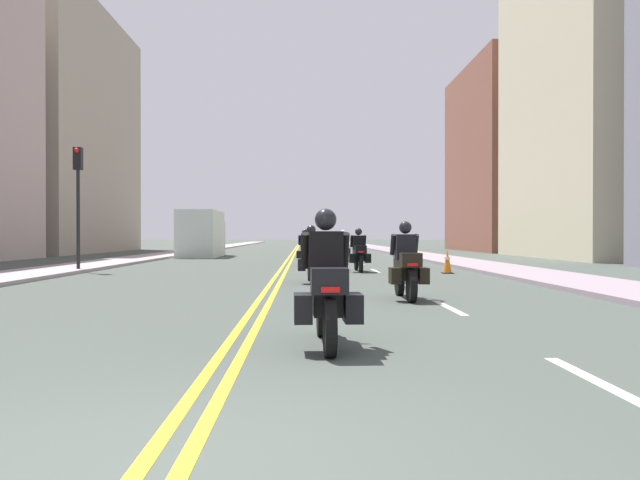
{
  "coord_description": "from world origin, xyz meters",
  "views": [
    {
      "loc": [
        0.81,
        -3.52,
        1.31
      ],
      "look_at": [
        1.56,
        27.27,
        1.09
      ],
      "focal_mm": 35.77,
      "sensor_mm": 36.0,
      "label": 1
    }
  ],
  "objects_px": {
    "motorcycle_3": "(359,253)",
    "motorcycle_7": "(333,245)",
    "motorcycle_4": "(305,250)",
    "motorcycle_5": "(343,248)",
    "motorcycle_2": "(311,259)",
    "traffic_cone_0": "(447,262)",
    "motorcycle_0": "(326,291)",
    "motorcycle_1": "(406,268)",
    "motorcycle_6": "(307,246)",
    "traffic_light_near": "(78,185)",
    "parked_truck": "(202,236)"
  },
  "relations": [
    {
      "from": "motorcycle_1",
      "to": "motorcycle_6",
      "type": "height_order",
      "value": "motorcycle_6"
    },
    {
      "from": "motorcycle_3",
      "to": "motorcycle_5",
      "type": "bearing_deg",
      "value": 88.51
    },
    {
      "from": "traffic_light_near",
      "to": "parked_truck",
      "type": "relative_size",
      "value": 0.69
    },
    {
      "from": "motorcycle_2",
      "to": "traffic_cone_0",
      "type": "bearing_deg",
      "value": 39.74
    },
    {
      "from": "motorcycle_4",
      "to": "traffic_cone_0",
      "type": "xyz_separation_m",
      "value": [
        4.91,
        -5.89,
        -0.25
      ]
    },
    {
      "from": "motorcycle_2",
      "to": "motorcycle_5",
      "type": "xyz_separation_m",
      "value": [
        1.82,
        15.44,
        -0.0
      ]
    },
    {
      "from": "motorcycle_0",
      "to": "traffic_light_near",
      "type": "bearing_deg",
      "value": 116.56
    },
    {
      "from": "motorcycle_1",
      "to": "parked_truck",
      "type": "relative_size",
      "value": 0.33
    },
    {
      "from": "motorcycle_4",
      "to": "motorcycle_5",
      "type": "bearing_deg",
      "value": 67.95
    },
    {
      "from": "motorcycle_6",
      "to": "traffic_light_near",
      "type": "bearing_deg",
      "value": -122.43
    },
    {
      "from": "motorcycle_2",
      "to": "traffic_light_near",
      "type": "distance_m",
      "value": 10.14
    },
    {
      "from": "motorcycle_0",
      "to": "motorcycle_3",
      "type": "xyz_separation_m",
      "value": [
        1.72,
        15.53,
        -0.0
      ]
    },
    {
      "from": "motorcycle_6",
      "to": "traffic_light_near",
      "type": "relative_size",
      "value": 0.49
    },
    {
      "from": "motorcycle_2",
      "to": "motorcycle_7",
      "type": "distance_m",
      "value": 25.4
    },
    {
      "from": "motorcycle_1",
      "to": "motorcycle_5",
      "type": "relative_size",
      "value": 0.97
    },
    {
      "from": "motorcycle_4",
      "to": "parked_truck",
      "type": "distance_m",
      "value": 13.24
    },
    {
      "from": "motorcycle_3",
      "to": "motorcycle_4",
      "type": "bearing_deg",
      "value": 110.98
    },
    {
      "from": "motorcycle_1",
      "to": "motorcycle_2",
      "type": "bearing_deg",
      "value": 111.67
    },
    {
      "from": "motorcycle_1",
      "to": "motorcycle_2",
      "type": "height_order",
      "value": "motorcycle_1"
    },
    {
      "from": "motorcycle_5",
      "to": "motorcycle_6",
      "type": "relative_size",
      "value": 1.01
    },
    {
      "from": "motorcycle_1",
      "to": "motorcycle_5",
      "type": "distance_m",
      "value": 20.07
    },
    {
      "from": "motorcycle_0",
      "to": "traffic_light_near",
      "type": "height_order",
      "value": "traffic_light_near"
    },
    {
      "from": "motorcycle_7",
      "to": "traffic_cone_0",
      "type": "xyz_separation_m",
      "value": [
        3.0,
        -21.1,
        -0.23
      ]
    },
    {
      "from": "motorcycle_0",
      "to": "traffic_cone_0",
      "type": "height_order",
      "value": "motorcycle_0"
    },
    {
      "from": "motorcycle_1",
      "to": "parked_truck",
      "type": "xyz_separation_m",
      "value": [
        -8.37,
        26.38,
        0.62
      ]
    },
    {
      "from": "motorcycle_2",
      "to": "traffic_light_near",
      "type": "xyz_separation_m",
      "value": [
        -8.27,
        5.32,
        2.44
      ]
    },
    {
      "from": "motorcycle_0",
      "to": "motorcycle_4",
      "type": "distance_m",
      "value": 20.29
    },
    {
      "from": "motorcycle_5",
      "to": "motorcycle_7",
      "type": "distance_m",
      "value": 9.9
    },
    {
      "from": "motorcycle_0",
      "to": "motorcycle_3",
      "type": "height_order",
      "value": "motorcycle_0"
    },
    {
      "from": "motorcycle_0",
      "to": "motorcycle_7",
      "type": "xyz_separation_m",
      "value": [
        1.68,
        35.5,
        -0.02
      ]
    },
    {
      "from": "motorcycle_2",
      "to": "motorcycle_4",
      "type": "height_order",
      "value": "motorcycle_2"
    },
    {
      "from": "motorcycle_3",
      "to": "traffic_light_near",
      "type": "distance_m",
      "value": 10.35
    },
    {
      "from": "motorcycle_3",
      "to": "traffic_cone_0",
      "type": "xyz_separation_m",
      "value": [
        2.97,
        -1.14,
        -0.25
      ]
    },
    {
      "from": "motorcycle_0",
      "to": "motorcycle_5",
      "type": "xyz_separation_m",
      "value": [
        1.76,
        25.6,
        -0.0
      ]
    },
    {
      "from": "motorcycle_0",
      "to": "motorcycle_5",
      "type": "relative_size",
      "value": 0.95
    },
    {
      "from": "motorcycle_1",
      "to": "motorcycle_4",
      "type": "distance_m",
      "value": 14.9
    },
    {
      "from": "motorcycle_0",
      "to": "motorcycle_7",
      "type": "height_order",
      "value": "motorcycle_0"
    },
    {
      "from": "motorcycle_4",
      "to": "motorcycle_5",
      "type": "xyz_separation_m",
      "value": [
        1.99,
        5.32,
        -0.0
      ]
    },
    {
      "from": "motorcycle_6",
      "to": "motorcycle_0",
      "type": "bearing_deg",
      "value": -93.15
    },
    {
      "from": "motorcycle_1",
      "to": "motorcycle_3",
      "type": "distance_m",
      "value": 10.0
    },
    {
      "from": "motorcycle_4",
      "to": "parked_truck",
      "type": "xyz_separation_m",
      "value": [
        -6.31,
        11.62,
        0.61
      ]
    },
    {
      "from": "motorcycle_2",
      "to": "motorcycle_4",
      "type": "relative_size",
      "value": 1.03
    },
    {
      "from": "motorcycle_5",
      "to": "traffic_cone_0",
      "type": "bearing_deg",
      "value": -72.07
    },
    {
      "from": "motorcycle_0",
      "to": "motorcycle_2",
      "type": "xyz_separation_m",
      "value": [
        -0.06,
        10.16,
        0.0
      ]
    },
    {
      "from": "motorcycle_7",
      "to": "motorcycle_0",
      "type": "bearing_deg",
      "value": -91.38
    },
    {
      "from": "motorcycle_3",
      "to": "motorcycle_7",
      "type": "relative_size",
      "value": 1.01
    },
    {
      "from": "motorcycle_0",
      "to": "motorcycle_7",
      "type": "distance_m",
      "value": 35.54
    },
    {
      "from": "motorcycle_4",
      "to": "motorcycle_5",
      "type": "distance_m",
      "value": 5.67
    },
    {
      "from": "motorcycle_1",
      "to": "traffic_light_near",
      "type": "height_order",
      "value": "traffic_light_near"
    },
    {
      "from": "motorcycle_0",
      "to": "motorcycle_3",
      "type": "relative_size",
      "value": 0.93
    }
  ]
}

